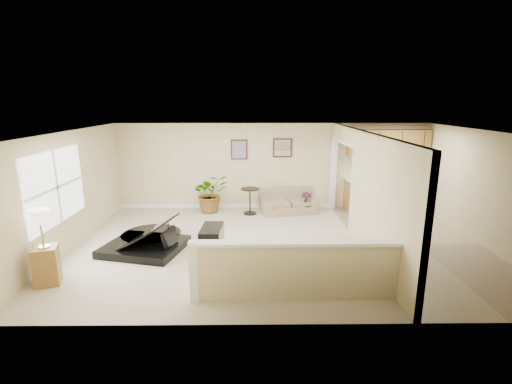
{
  "coord_description": "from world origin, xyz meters",
  "views": [
    {
      "loc": [
        -0.57,
        -7.7,
        3.12
      ],
      "look_at": [
        -0.49,
        0.4,
        1.12
      ],
      "focal_mm": 26.0,
      "sensor_mm": 36.0,
      "label": 1
    }
  ],
  "objects_px": {
    "piano": "(143,220)",
    "accent_table": "(250,198)",
    "loveseat": "(288,200)",
    "palm_plant": "(211,194)",
    "piano_bench": "(212,240)",
    "lamp_stand": "(45,253)",
    "small_plant": "(306,204)"
  },
  "relations": [
    {
      "from": "piano",
      "to": "accent_table",
      "type": "xyz_separation_m",
      "value": [
        2.28,
        2.47,
        -0.15
      ]
    },
    {
      "from": "piano",
      "to": "loveseat",
      "type": "height_order",
      "value": "piano"
    },
    {
      "from": "piano",
      "to": "palm_plant",
      "type": "distance_m",
      "value": 2.93
    },
    {
      "from": "accent_table",
      "to": "piano_bench",
      "type": "bearing_deg",
      "value": -106.06
    },
    {
      "from": "piano_bench",
      "to": "loveseat",
      "type": "bearing_deg",
      "value": 57.31
    },
    {
      "from": "loveseat",
      "to": "accent_table",
      "type": "distance_m",
      "value": 1.13
    },
    {
      "from": "loveseat",
      "to": "palm_plant",
      "type": "xyz_separation_m",
      "value": [
        -2.23,
        0.01,
        0.21
      ]
    },
    {
      "from": "piano",
      "to": "loveseat",
      "type": "relative_size",
      "value": 1.23
    },
    {
      "from": "loveseat",
      "to": "lamp_stand",
      "type": "xyz_separation_m",
      "value": [
        -4.61,
        -4.3,
        0.24
      ]
    },
    {
      "from": "palm_plant",
      "to": "lamp_stand",
      "type": "relative_size",
      "value": 0.92
    },
    {
      "from": "piano_bench",
      "to": "small_plant",
      "type": "distance_m",
      "value": 3.65
    },
    {
      "from": "loveseat",
      "to": "small_plant",
      "type": "distance_m",
      "value": 0.52
    },
    {
      "from": "piano",
      "to": "palm_plant",
      "type": "height_order",
      "value": "piano"
    },
    {
      "from": "piano_bench",
      "to": "piano",
      "type": "bearing_deg",
      "value": 170.21
    },
    {
      "from": "palm_plant",
      "to": "lamp_stand",
      "type": "bearing_deg",
      "value": -118.91
    },
    {
      "from": "piano",
      "to": "accent_table",
      "type": "distance_m",
      "value": 3.36
    },
    {
      "from": "piano_bench",
      "to": "small_plant",
      "type": "bearing_deg",
      "value": 49.55
    },
    {
      "from": "piano",
      "to": "lamp_stand",
      "type": "distance_m",
      "value": 2.03
    },
    {
      "from": "accent_table",
      "to": "palm_plant",
      "type": "bearing_deg",
      "value": 168.93
    },
    {
      "from": "piano_bench",
      "to": "loveseat",
      "type": "xyz_separation_m",
      "value": [
        1.88,
        2.93,
        0.06
      ]
    },
    {
      "from": "piano_bench",
      "to": "palm_plant",
      "type": "relative_size",
      "value": 0.67
    },
    {
      "from": "lamp_stand",
      "to": "piano_bench",
      "type": "bearing_deg",
      "value": 26.59
    },
    {
      "from": "piano_bench",
      "to": "lamp_stand",
      "type": "height_order",
      "value": "lamp_stand"
    },
    {
      "from": "piano_bench",
      "to": "palm_plant",
      "type": "height_order",
      "value": "palm_plant"
    },
    {
      "from": "loveseat",
      "to": "accent_table",
      "type": "bearing_deg",
      "value": 179.05
    },
    {
      "from": "accent_table",
      "to": "lamp_stand",
      "type": "xyz_separation_m",
      "value": [
        -3.51,
        -4.09,
        0.09
      ]
    },
    {
      "from": "piano",
      "to": "piano_bench",
      "type": "relative_size",
      "value": 2.53
    },
    {
      "from": "piano",
      "to": "loveseat",
      "type": "bearing_deg",
      "value": 52.0
    },
    {
      "from": "loveseat",
      "to": "lamp_stand",
      "type": "height_order",
      "value": "lamp_stand"
    },
    {
      "from": "loveseat",
      "to": "accent_table",
      "type": "relative_size",
      "value": 2.3
    },
    {
      "from": "lamp_stand",
      "to": "piano",
      "type": "bearing_deg",
      "value": 52.91
    },
    {
      "from": "piano_bench",
      "to": "lamp_stand",
      "type": "distance_m",
      "value": 3.06
    }
  ]
}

